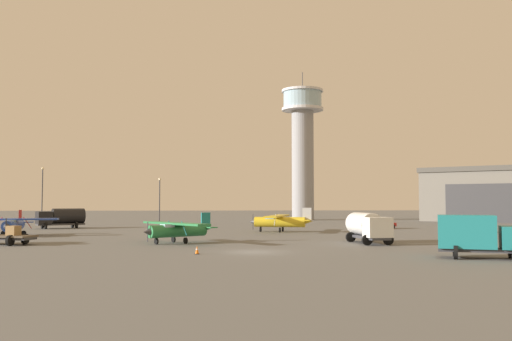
# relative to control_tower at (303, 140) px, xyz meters

# --- Properties ---
(ground_plane) EXTENTS (400.00, 400.00, 0.00)m
(ground_plane) POSITION_rel_control_tower_xyz_m (-15.35, -76.40, -17.52)
(ground_plane) COLOR #60605E
(control_tower) EXTENTS (9.17, 9.17, 32.77)m
(control_tower) POSITION_rel_control_tower_xyz_m (0.00, 0.00, 0.00)
(control_tower) COLOR gray
(control_tower) RESTS_ON ground_plane
(hangar) EXTENTS (34.24, 34.08, 11.00)m
(hangar) POSITION_rel_control_tower_xyz_m (39.57, -7.13, -12.00)
(hangar) COLOR #6B665B
(hangar) RESTS_ON ground_plane
(airplane_green) EXTENTS (7.75, 8.87, 2.96)m
(airplane_green) POSITION_rel_control_tower_xyz_m (-22.21, -66.35, -16.14)
(airplane_green) COLOR #287A42
(airplane_green) RESTS_ON ground_plane
(airplane_blue) EXTENTS (10.32, 8.09, 3.03)m
(airplane_blue) POSITION_rel_control_tower_xyz_m (-42.60, -53.69, -16.10)
(airplane_blue) COLOR #2847A8
(airplane_blue) RESTS_ON ground_plane
(airplane_yellow) EXTENTS (8.57, 10.94, 3.24)m
(airplane_yellow) POSITION_rel_control_tower_xyz_m (-10.07, -47.32, -16.01)
(airplane_yellow) COLOR gold
(airplane_yellow) RESTS_ON ground_plane
(truck_fuel_tanker_white) EXTENTS (3.66, 6.90, 2.97)m
(truck_fuel_tanker_white) POSITION_rel_control_tower_xyz_m (-3.70, -67.79, -15.85)
(truck_fuel_tanker_white) COLOR #38383D
(truck_fuel_tanker_white) RESTS_ON ground_plane
(truck_fuel_tanker_black) EXTENTS (7.14, 5.45, 3.01)m
(truck_fuel_tanker_black) POSITION_rel_control_tower_xyz_m (-42.14, -35.20, -15.84)
(truck_fuel_tanker_black) COLOR #38383D
(truck_fuel_tanker_black) RESTS_ON ground_plane
(truck_box_teal) EXTENTS (6.37, 4.53, 3.11)m
(truck_box_teal) POSITION_rel_control_tower_xyz_m (0.37, -82.59, -15.82)
(truck_box_teal) COLOR #38383D
(truck_box_teal) RESTS_ON ground_plane
(car_blue) EXTENTS (2.58, 4.27, 1.37)m
(car_blue) POSITION_rel_control_tower_xyz_m (14.05, -50.30, -16.78)
(car_blue) COLOR #2847A8
(car_blue) RESTS_ON ground_plane
(car_red) EXTENTS (4.51, 3.71, 1.37)m
(car_red) POSITION_rel_control_tower_xyz_m (6.09, -39.31, -16.78)
(car_red) COLOR red
(car_red) RESTS_ON ground_plane
(light_post_west) EXTENTS (0.44, 0.44, 9.86)m
(light_post_west) POSITION_rel_control_tower_xyz_m (-48.23, -25.14, -11.73)
(light_post_west) COLOR #38383D
(light_post_west) RESTS_ON ground_plane
(light_post_east) EXTENTS (0.44, 0.44, 8.01)m
(light_post_east) POSITION_rel_control_tower_xyz_m (-28.31, -27.04, -12.70)
(light_post_east) COLOR #38383D
(light_post_east) RESTS_ON ground_plane
(traffic_cone_near_left) EXTENTS (0.36, 0.36, 0.60)m
(traffic_cone_near_left) POSITION_rel_control_tower_xyz_m (2.91, -70.21, -17.22)
(traffic_cone_near_left) COLOR black
(traffic_cone_near_left) RESTS_ON ground_plane
(traffic_cone_near_right) EXTENTS (0.36, 0.36, 0.63)m
(traffic_cone_near_right) POSITION_rel_control_tower_xyz_m (0.89, -74.80, -17.21)
(traffic_cone_near_right) COLOR black
(traffic_cone_near_right) RESTS_ON ground_plane
(traffic_cone_mid_apron) EXTENTS (0.36, 0.36, 0.66)m
(traffic_cone_mid_apron) POSITION_rel_control_tower_xyz_m (-19.92, -77.98, -17.19)
(traffic_cone_mid_apron) COLOR black
(traffic_cone_mid_apron) RESTS_ON ground_plane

